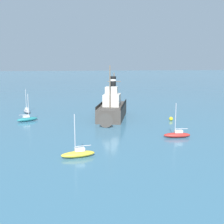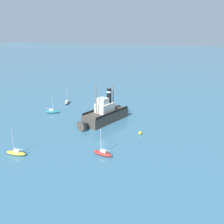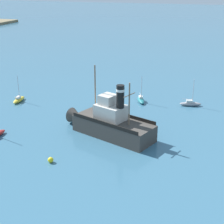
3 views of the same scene
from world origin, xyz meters
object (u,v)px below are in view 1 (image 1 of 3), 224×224
Objects in this scene: old_tugboat at (112,109)px; sailboat_yellow at (78,153)px; sailboat_red at (177,135)px; sailboat_teal at (27,119)px; sailboat_grey at (27,111)px; mooring_buoy at (171,119)px.

old_tugboat reaches higher than sailboat_yellow.
old_tugboat is 3.00× the size of sailboat_red.
sailboat_red is at bearing -158.96° from sailboat_yellow.
sailboat_yellow is at bearing 21.04° from sailboat_red.
sailboat_yellow is at bearing 108.90° from sailboat_teal.
old_tugboat is 16.49m from sailboat_red.
old_tugboat is 15.47m from sailboat_teal.
sailboat_yellow and sailboat_teal have the same top height.
old_tugboat is 22.29m from sailboat_yellow.
old_tugboat is 18.87m from sailboat_grey.
sailboat_teal is at bearing 95.55° from sailboat_grey.
sailboat_yellow is 31.26m from sailboat_grey.
old_tugboat reaches higher than sailboat_red.
sailboat_grey is 7.08× the size of mooring_buoy.
sailboat_red is at bearing 70.77° from mooring_buoy.
sailboat_teal is at bearing -10.56° from mooring_buoy.
sailboat_yellow reaches higher than mooring_buoy.
sailboat_yellow is 15.37m from sailboat_red.
sailboat_red and sailboat_teal have the same top height.
mooring_buoy is (-3.85, -11.03, -0.08)m from sailboat_red.
sailboat_grey is (8.16, -30.18, 0.00)m from sailboat_yellow.
sailboat_teal is at bearing -71.10° from sailboat_yellow.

